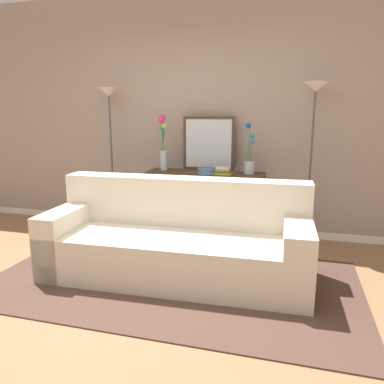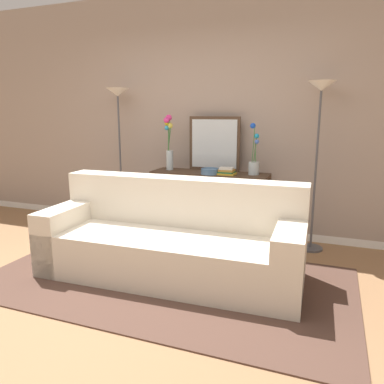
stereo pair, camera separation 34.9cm
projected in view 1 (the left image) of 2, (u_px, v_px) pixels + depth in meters
The scene contains 13 objects.
ground_plane at pixel (114, 311), 2.86m from camera, with size 16.00×16.00×0.02m, color #936B47.
back_wall at pixel (191, 115), 4.64m from camera, with size 12.00×0.15×2.91m.
area_rug at pixel (172, 281), 3.33m from camera, with size 3.24×1.74×0.01m.
couch at pixel (177, 243), 3.42m from camera, with size 2.39×0.95×0.88m.
console_table at pixel (205, 192), 4.43m from camera, with size 1.38×0.39×0.80m.
floor_lamp_left at pixel (110, 119), 4.60m from camera, with size 0.28×0.28×1.78m.
floor_lamp_right at pixel (314, 119), 3.97m from camera, with size 0.28×0.28×1.80m.
wall_mirror at pixel (209, 144), 4.47m from camera, with size 0.63×0.02×0.64m.
vase_tall_flowers at pixel (163, 142), 4.47m from camera, with size 0.10×0.12×0.66m.
vase_short_flowers at pixel (250, 160), 4.24m from camera, with size 0.12×0.12×0.57m.
fruit_bowl at pixel (206, 171), 4.25m from camera, with size 0.21×0.21×0.07m.
book_stack at pixel (223, 171), 4.23m from camera, with size 0.21×0.16×0.08m.
book_row_under_console at pixel (170, 229), 4.65m from camera, with size 0.27×0.17×0.13m.
Camera 1 is at (1.27, -2.35, 1.48)m, focal length 34.89 mm.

